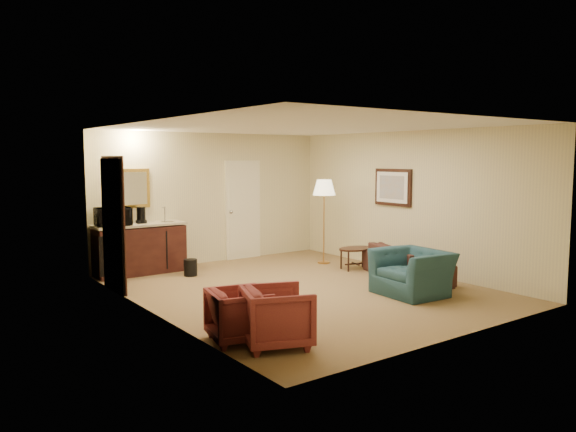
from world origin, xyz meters
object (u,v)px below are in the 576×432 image
floor_lamp (324,221)px  microwave (113,215)px  sofa (406,257)px  coffee_table (356,258)px  wetbar_cabinet (140,249)px  coffee_maker (141,215)px  teal_armchair (413,265)px  rose_chair_near (277,314)px  waste_bin (190,268)px  rose_chair_far (239,312)px

floor_lamp → microwave: bearing=163.2°
sofa → coffee_table: size_ratio=2.68×
sofa → floor_lamp: bearing=24.9°
wetbar_cabinet → coffee_table: wetbar_cabinet is taller
sofa → microwave: bearing=70.4°
floor_lamp → coffee_maker: size_ratio=5.60×
floor_lamp → coffee_maker: 3.53m
floor_lamp → teal_armchair: bearing=-100.9°
rose_chair_near → coffee_table: rose_chair_near is taller
coffee_table → sofa: bearing=-82.4°
waste_bin → teal_armchair: bearing=-56.5°
waste_bin → coffee_maker: (-0.60, 0.75, 0.92)m
rose_chair_far → waste_bin: 3.78m
rose_chair_near → teal_armchair: bearing=-56.0°
wetbar_cabinet → teal_armchair: 4.88m
waste_bin → microwave: bearing=149.3°
teal_armchair → coffee_table: size_ratio=1.48×
microwave → floor_lamp: bearing=-13.8°
rose_chair_far → sofa: bearing=-61.4°
rose_chair_far → coffee_table: rose_chair_far is taller
rose_chair_near → coffee_maker: 4.81m
rose_chair_near → rose_chair_far: (-0.25, 0.40, -0.03)m
microwave → coffee_maker: bearing=10.1°
rose_chair_near → waste_bin: rose_chair_near is taller
microwave → coffee_maker: (0.54, 0.07, -0.05)m
microwave → rose_chair_far: bearing=-87.2°
wetbar_cabinet → rose_chair_near: (-0.25, -4.72, -0.09)m
microwave → coffee_maker: size_ratio=1.93×
teal_armchair → floor_lamp: size_ratio=0.63×
rose_chair_near → floor_lamp: floor_lamp is taller
sofa → teal_armchair: 1.15m
sofa → floor_lamp: size_ratio=1.14×
sofa → rose_chair_far: 4.26m
waste_bin → coffee_maker: size_ratio=0.99×
sofa → microwave: 5.20m
coffee_table → microwave: size_ratio=1.23×
waste_bin → coffee_maker: bearing=128.9°
wetbar_cabinet → microwave: size_ratio=2.82×
teal_armchair → rose_chair_near: 3.15m
wetbar_cabinet → waste_bin: size_ratio=5.48×
waste_bin → microwave: (-1.14, 0.68, 0.97)m
coffee_table → coffee_maker: size_ratio=2.39×
floor_lamp → microwave: (-3.84, 1.16, 0.27)m
wetbar_cabinet → rose_chair_far: (-0.50, -4.32, -0.12)m
rose_chair_far → teal_armchair: bearing=-71.6°
wetbar_cabinet → sofa: 4.79m
teal_armchair → waste_bin: 3.93m
wetbar_cabinet → floor_lamp: size_ratio=0.97×
sofa → floor_lamp: 2.03m
wetbar_cabinet → floor_lamp: 3.58m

